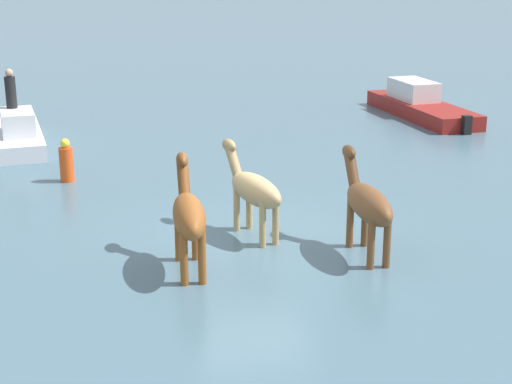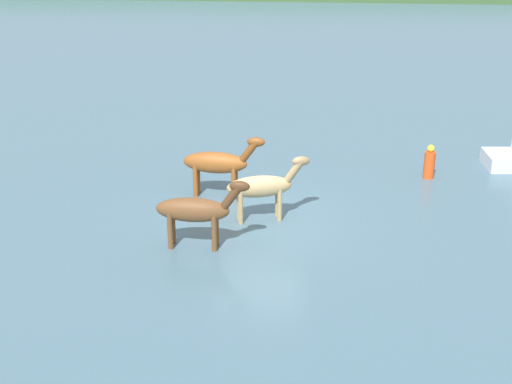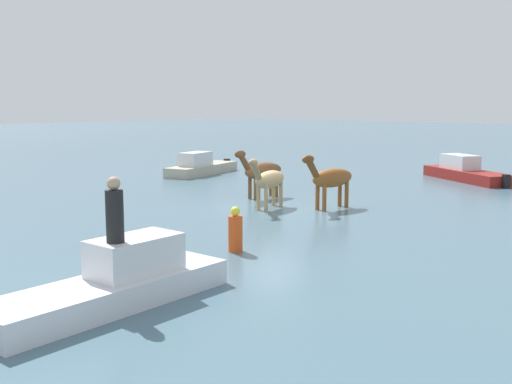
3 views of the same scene
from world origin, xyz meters
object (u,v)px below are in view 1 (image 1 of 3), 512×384
Objects in this scene: horse_dark_mare at (189,215)px; boat_skiff_near at (19,136)px; boat_tender_starboard at (420,107)px; horse_chestnut_trailing at (367,203)px; horse_pinto_flank at (254,189)px; buoy_channel_marker at (66,162)px; person_watcher_seated at (11,90)px.

horse_dark_mare reaches higher than boat_skiff_near.
horse_dark_mare reaches higher than boat_tender_starboard.
horse_dark_mare reaches higher than horse_chestnut_trailing.
buoy_channel_marker is (5.21, 3.66, -0.51)m from horse_pinto_flank.
horse_chestnut_trailing reaches higher than horse_pinto_flank.
boat_skiff_near is at bearing 16.94° from buoy_channel_marker.
horse_dark_mare reaches higher than buoy_channel_marker.
boat_tender_starboard is at bearing -85.40° from person_watcher_seated.
boat_skiff_near is (11.17, 6.84, -0.75)m from horse_chestnut_trailing.
buoy_channel_marker is at bearing 21.62° from horse_dark_mare.
boat_tender_starboard is 14.27m from person_watcher_seated.
horse_chestnut_trailing is 2.45m from horse_pinto_flank.
horse_dark_mare is at bearing 136.79° from boat_tender_starboard.
person_watcher_seated is 1.04× the size of buoy_channel_marker.
horse_chestnut_trailing is 1.04× the size of horse_pinto_flank.
boat_skiff_near is at bearing 13.28° from horse_pinto_flank.
boat_skiff_near is 1.43m from person_watcher_seated.
person_watcher_seated is at bearing 13.72° from horse_pinto_flank.
boat_tender_starboard is at bearing -36.56° from horse_dark_mare.
horse_pinto_flank reaches higher than boat_skiff_near.
boat_skiff_near is at bearing -106.64° from person_watcher_seated.
boat_skiff_near is at bearing 21.59° from horse_dark_mare.
horse_dark_mare is 7.00m from buoy_channel_marker.
person_watcher_seated is at bearing -110.99° from boat_skiff_near.
boat_tender_starboard reaches higher than boat_skiff_near.
person_watcher_seated is (11.07, 3.48, 0.66)m from horse_dark_mare.
boat_skiff_near is at bearing 33.29° from horse_chestnut_trailing.
boat_tender_starboard is at bearing -28.44° from horse_chestnut_trailing.
horse_dark_mare is 11.56m from boat_skiff_near.
horse_chestnut_trailing is 3.47m from horse_dark_mare.
horse_chestnut_trailing is at bearing -141.04° from buoy_channel_marker.
horse_pinto_flank is 0.94× the size of horse_dark_mare.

